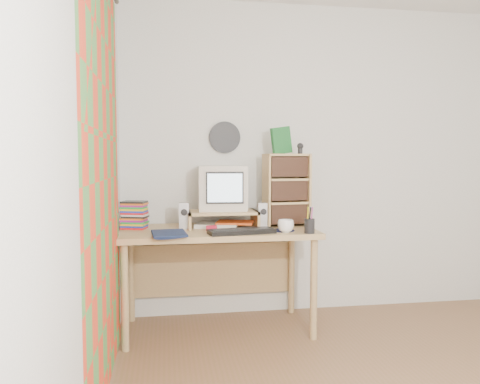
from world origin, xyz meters
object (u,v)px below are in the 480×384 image
object	(u,v)px
desk	(216,246)
crt_monitor	(223,188)
keyboard	(242,231)
dvd_stack	(134,212)
cd_rack	(286,190)
mug	(286,226)
diary	(152,232)

from	to	relation	value
desk	crt_monitor	size ratio (longest dim) A/B	3.97
keyboard	dvd_stack	world-z (taller)	dvd_stack
cd_rack	keyboard	bearing A→B (deg)	-145.62
desk	mug	xyz separation A→B (m)	(0.45, -0.30, 0.18)
desk	mug	distance (m)	0.57
keyboard	dvd_stack	bearing A→B (deg)	145.13
crt_monitor	mug	world-z (taller)	crt_monitor
dvd_stack	cd_rack	xyz separation A→B (m)	(1.13, -0.01, 0.15)
keyboard	cd_rack	world-z (taller)	cd_rack
keyboard	dvd_stack	distance (m)	0.82
crt_monitor	dvd_stack	world-z (taller)	crt_monitor
crt_monitor	cd_rack	world-z (taller)	cd_rack
desk	mug	bearing A→B (deg)	-33.97
dvd_stack	cd_rack	bearing A→B (deg)	16.38
crt_monitor	desk	bearing A→B (deg)	-119.89
keyboard	crt_monitor	bearing A→B (deg)	92.20
dvd_stack	cd_rack	distance (m)	1.15
desk	cd_rack	bearing A→B (deg)	3.20
keyboard	diary	world-z (taller)	diary
desk	diary	xyz separation A→B (m)	(-0.46, -0.33, 0.16)
keyboard	cd_rack	distance (m)	0.58
desk	keyboard	xyz separation A→B (m)	(0.14, -0.31, 0.15)
crt_monitor	mug	size ratio (longest dim) A/B	3.17
desk	crt_monitor	xyz separation A→B (m)	(0.06, 0.09, 0.42)
desk	crt_monitor	world-z (taller)	crt_monitor
cd_rack	dvd_stack	bearing A→B (deg)	173.76
crt_monitor	diary	bearing A→B (deg)	-137.36
crt_monitor	dvd_stack	bearing A→B (deg)	-172.11
crt_monitor	dvd_stack	xyz separation A→B (m)	(-0.65, -0.05, -0.17)
keyboard	diary	distance (m)	0.60
keyboard	mug	world-z (taller)	mug
desk	keyboard	distance (m)	0.37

